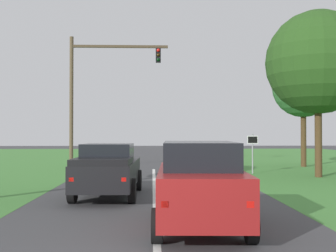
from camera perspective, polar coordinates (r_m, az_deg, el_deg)
ground_plane at (r=17.96m, az=-1.75°, el=-8.08°), size 120.00×120.00×0.00m
red_suv_near at (r=10.56m, az=4.10°, el=-7.34°), size 2.30×4.71×2.03m
pickup_truck_lead at (r=15.73m, az=-7.71°, el=-5.57°), size 2.25×5.23×1.87m
traffic_light at (r=28.40m, az=-9.45°, el=5.41°), size 6.21×0.40×8.34m
keep_moving_sign at (r=24.82m, az=10.86°, el=-2.78°), size 0.60×0.09×2.22m
oak_tree_right at (r=30.92m, az=17.06°, el=4.85°), size 4.10×4.10×7.40m
extra_tree_1 at (r=23.99m, az=18.79°, el=7.77°), size 5.29×5.29×8.50m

